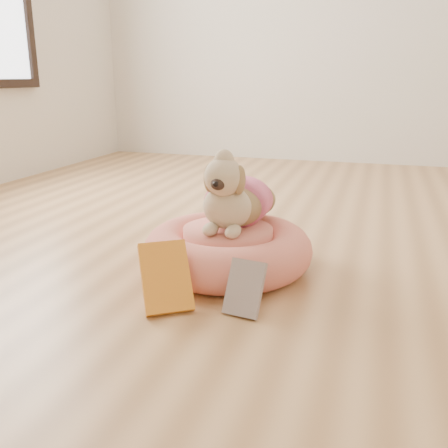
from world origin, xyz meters
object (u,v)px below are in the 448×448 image
(pet_bed, at_px, (228,249))
(book_white, at_px, (245,288))
(book_yellow, at_px, (166,277))
(dog, at_px, (235,186))

(pet_bed, relative_size, book_white, 3.64)
(pet_bed, xyz_separation_m, book_white, (0.16, -0.34, 0.00))
(book_yellow, bearing_deg, dog, 40.85)
(pet_bed, height_order, dog, dog)
(pet_bed, distance_m, book_white, 0.38)
(dog, relative_size, book_yellow, 1.84)
(book_white, bearing_deg, dog, 119.43)
(pet_bed, bearing_deg, dog, 63.33)
(pet_bed, distance_m, dog, 0.25)
(dog, relative_size, book_white, 2.42)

